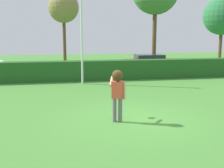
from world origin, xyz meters
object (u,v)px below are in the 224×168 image
(maple_tree, at_px, (222,16))
(bare_elm_tree, at_px, (64,8))
(parked_car_red, at_px, (149,61))
(person, at_px, (117,88))
(frisbee, at_px, (116,87))
(lamppost, at_px, (82,31))

(maple_tree, bearing_deg, bare_elm_tree, -168.13)
(bare_elm_tree, bearing_deg, parked_car_red, -7.35)
(person, bearing_deg, maple_tree, 50.69)
(maple_tree, bearing_deg, parked_car_red, -154.68)
(bare_elm_tree, bearing_deg, frisbee, -83.34)
(bare_elm_tree, bearing_deg, maple_tree, 11.87)
(lamppost, distance_m, parked_car_red, 8.32)
(lamppost, bearing_deg, frisbee, -84.40)
(person, distance_m, frisbee, 0.69)
(person, bearing_deg, lamppost, 94.35)
(parked_car_red, relative_size, maple_tree, 0.65)
(frisbee, xyz_separation_m, lamppost, (-0.68, 6.89, 2.02))
(parked_car_red, xyz_separation_m, maple_tree, (8.67, 4.10, 3.87))
(frisbee, distance_m, bare_elm_tree, 13.76)
(frisbee, relative_size, bare_elm_tree, 0.04)
(person, distance_m, maple_tree, 22.30)
(parked_car_red, bearing_deg, frisbee, -112.91)
(lamppost, height_order, parked_car_red, lamppost)
(frisbee, relative_size, lamppost, 0.04)
(parked_car_red, bearing_deg, bare_elm_tree, 172.65)
(bare_elm_tree, bearing_deg, person, -84.07)
(frisbee, height_order, maple_tree, maple_tree)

